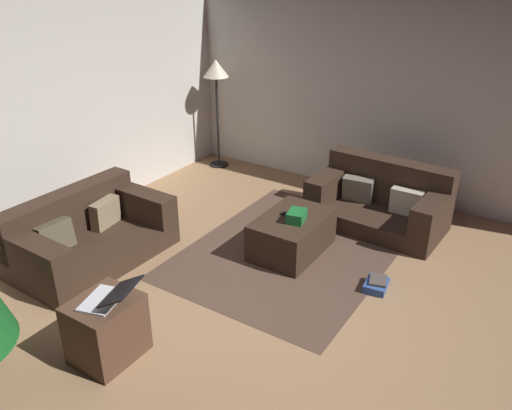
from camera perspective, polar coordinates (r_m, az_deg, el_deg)
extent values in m
plane|color=#93704C|center=(4.68, 2.60, -12.58)|extent=(6.40, 6.40, 0.00)
cube|color=beige|center=(6.11, -23.71, 8.38)|extent=(6.40, 0.12, 2.60)
cube|color=beige|center=(6.78, 16.67, 11.01)|extent=(0.12, 6.40, 2.60)
cube|color=#332319|center=(5.72, -17.21, -4.74)|extent=(1.61, 0.98, 0.22)
cube|color=#332319|center=(5.82, -19.85, -0.76)|extent=(1.59, 0.28, 0.47)
cube|color=#332319|center=(5.97, -12.63, 0.16)|extent=(0.26, 0.95, 0.33)
cube|color=#332319|center=(5.27, -23.18, -5.07)|extent=(0.26, 0.95, 0.33)
cube|color=#8C7A5B|center=(5.88, -16.13, -0.85)|extent=(0.38, 0.18, 0.30)
cube|color=brown|center=(5.55, -21.05, -3.25)|extent=(0.37, 0.18, 0.31)
cube|color=#332319|center=(6.29, 12.93, -1.40)|extent=(0.92, 1.54, 0.21)
cube|color=#332319|center=(6.40, 14.35, 2.57)|extent=(0.31, 1.52, 0.53)
cube|color=#332319|center=(6.00, 18.70, -0.71)|extent=(0.86, 0.28, 0.32)
cube|color=#332319|center=(6.41, 8.00, 2.18)|extent=(0.86, 0.28, 0.32)
cube|color=#BCB299|center=(6.18, 16.10, 0.33)|extent=(0.13, 0.36, 0.31)
cube|color=#716B5B|center=(6.37, 11.06, 1.68)|extent=(0.20, 0.38, 0.31)
cube|color=#332319|center=(5.58, 3.93, -3.20)|extent=(0.91, 0.61, 0.41)
cube|color=#19662D|center=(5.38, 4.45, -1.22)|extent=(0.26, 0.21, 0.11)
cube|color=black|center=(5.53, 3.59, -0.95)|extent=(0.11, 0.17, 0.02)
cube|color=#4C3323|center=(4.35, -15.98, -12.84)|extent=(0.52, 0.44, 0.52)
cube|color=silver|center=(4.19, -16.43, -9.93)|extent=(0.40, 0.33, 0.02)
cube|color=black|center=(4.04, -14.52, -9.08)|extent=(0.40, 0.31, 0.12)
cube|color=#2D5193|center=(5.19, 12.90, -8.67)|extent=(0.29, 0.24, 0.05)
cube|color=#2D5193|center=(5.17, 13.00, -8.34)|extent=(0.29, 0.23, 0.03)
cube|color=#4C423D|center=(5.17, 13.18, -7.97)|extent=(0.24, 0.21, 0.03)
cylinder|color=black|center=(7.99, -4.06, 4.45)|extent=(0.28, 0.28, 0.02)
cylinder|color=black|center=(7.78, -4.21, 8.96)|extent=(0.04, 0.04, 1.33)
cone|color=beige|center=(7.59, -4.41, 14.66)|extent=(0.36, 0.36, 0.24)
cube|color=#4E3A2D|center=(5.68, 3.87, -4.99)|extent=(2.60, 2.00, 0.01)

